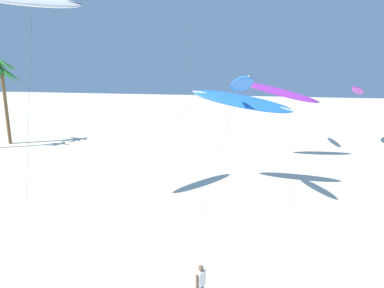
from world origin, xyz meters
The scene contains 8 objects.
palm_tree_1 centered at (-24.92, 37.96, 8.48)m, with size 3.92×4.28×10.40m.
palm_tree_2 centered at (-24.76, 37.78, 7.77)m, with size 4.99×4.65×9.54m.
flying_kite_1 centered at (-5.97, 23.84, 12.80)m, with size 4.24×6.24×13.60m.
flying_kite_2 centered at (8.00, 40.89, 6.80)m, with size 7.89×7.15×8.26m.
flying_kite_3 centered at (16.81, 51.81, 6.67)m, with size 4.35×11.16×7.54m.
flying_kite_5 centered at (5.64, 31.15, 6.55)m, with size 7.82×4.24×7.76m.
flying_kite_6 centered at (6.06, 28.01, 7.84)m, with size 3.09×6.42×8.69m.
person_foreground_walker centered at (6.57, 17.29, 0.92)m, with size 0.31×0.47×1.68m.
Camera 1 is at (9.42, 7.48, 8.31)m, focal length 29.58 mm.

